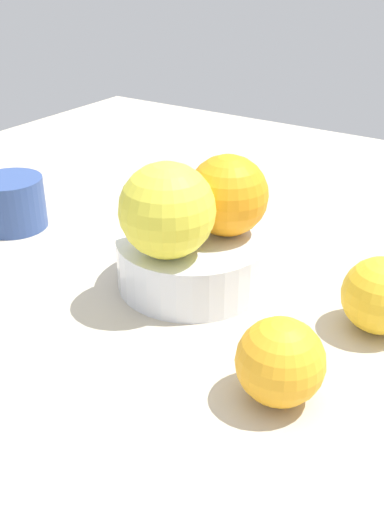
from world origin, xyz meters
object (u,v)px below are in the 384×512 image
orange_in_bowl_0 (228,195)px  orange_loose_0 (381,295)px  ceramic_cup (12,203)px  fruit_bowl (192,262)px  orange_in_bowl_1 (169,211)px  orange_loose_1 (280,362)px

orange_in_bowl_0 → orange_loose_0: orange_in_bowl_0 is taller
orange_in_bowl_0 → ceramic_cup: orange_in_bowl_0 is taller
fruit_bowl → ceramic_cup: bearing=-178.4°
orange_in_bowl_1 → orange_loose_0: size_ratio=1.28×
orange_loose_0 → orange_loose_1: bearing=-104.3°
orange_in_bowl_0 → ceramic_cup: size_ratio=1.02×
orange_in_bowl_0 → orange_in_bowl_1: orange_in_bowl_1 is taller
fruit_bowl → orange_in_bowl_0: size_ratio=1.88×
orange_in_bowl_0 → orange_loose_1: size_ratio=1.18×
orange_loose_0 → ceramic_cup: size_ratio=0.88×
ceramic_cup → orange_in_bowl_0: bearing=7.4°
orange_loose_0 → orange_loose_1: orange_loose_0 is taller
fruit_bowl → orange_in_bowl_0: 7.03cm
fruit_bowl → orange_in_bowl_1: bearing=-87.8°
orange_loose_0 → orange_in_bowl_0: bearing=178.1°
orange_in_bowl_0 → orange_loose_0: size_ratio=1.16×
orange_in_bowl_1 → fruit_bowl: bearing=92.2°
orange_in_bowl_0 → orange_loose_0: 15.74cm
fruit_bowl → orange_in_bowl_0: (2.07, 2.66, 6.18)cm
ceramic_cup → fruit_bowl: bearing=1.6°
orange_in_bowl_0 → orange_in_bowl_1: bearing=-106.7°
fruit_bowl → orange_loose_0: bearing=7.3°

